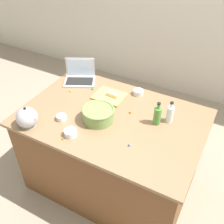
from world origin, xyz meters
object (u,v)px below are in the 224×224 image
object	(u,v)px
bottle_vinegar	(170,114)
ramekin_medium	(62,117)
bottle_olive	(157,115)
kettle	(27,118)
mixing_bowl_large	(98,114)
cutting_board	(110,96)
laptop	(80,76)
ramekin_small	(138,92)
butter_stick_left	(113,95)
ramekin_wide	(71,133)

from	to	relation	value
bottle_vinegar	ramekin_medium	world-z (taller)	bottle_vinegar
bottle_vinegar	bottle_olive	distance (m)	0.11
kettle	ramekin_medium	size ratio (longest dim) A/B	2.51
bottle_olive	mixing_bowl_large	bearing A→B (deg)	-156.71
bottle_olive	cutting_board	bearing A→B (deg)	164.41
mixing_bowl_large	ramekin_medium	distance (m)	0.32
cutting_board	ramekin_medium	distance (m)	0.53
ramekin_medium	bottle_olive	bearing A→B (deg)	24.87
laptop	bottle_vinegar	size ratio (longest dim) A/B	1.87
bottle_olive	ramekin_small	distance (m)	0.45
bottle_olive	kettle	size ratio (longest dim) A/B	1.00
butter_stick_left	ramekin_wide	distance (m)	0.62
mixing_bowl_large	bottle_olive	size ratio (longest dim) A/B	1.28
butter_stick_left	bottle_vinegar	bearing A→B (deg)	-7.08
laptop	ramekin_medium	distance (m)	0.65
bottle_olive	ramekin_small	world-z (taller)	bottle_olive
kettle	ramekin_small	distance (m)	1.06
laptop	mixing_bowl_large	bearing A→B (deg)	-42.94
laptop	ramekin_wide	distance (m)	0.83
mixing_bowl_large	ramekin_small	distance (m)	0.54
ramekin_wide	laptop	bearing A→B (deg)	118.63
ramekin_small	ramekin_wide	size ratio (longest dim) A/B	0.95
laptop	ramekin_small	distance (m)	0.64
cutting_board	ramekin_wide	bearing A→B (deg)	-91.60
mixing_bowl_large	butter_stick_left	xyz separation A→B (m)	(-0.05, 0.34, -0.03)
kettle	ramekin_wide	bearing A→B (deg)	9.73
cutting_board	ramekin_wide	distance (m)	0.62
mixing_bowl_large	kettle	xyz separation A→B (m)	(-0.48, -0.34, 0.02)
kettle	laptop	bearing A→B (deg)	91.24
bottle_vinegar	butter_stick_left	distance (m)	0.59
ramekin_small	ramekin_medium	distance (m)	0.79
bottle_olive	ramekin_wide	xyz separation A→B (m)	(-0.55, -0.47, -0.06)
bottle_vinegar	kettle	world-z (taller)	bottle_vinegar
laptop	ramekin_small	bearing A→B (deg)	4.85
kettle	ramekin_small	world-z (taller)	kettle
bottle_vinegar	butter_stick_left	size ratio (longest dim) A/B	1.83
cutting_board	ramekin_wide	size ratio (longest dim) A/B	2.79
bottle_vinegar	bottle_olive	size ratio (longest dim) A/B	0.94
butter_stick_left	bottle_olive	bearing A→B (deg)	-16.60
cutting_board	ramekin_small	size ratio (longest dim) A/B	2.94
ramekin_medium	butter_stick_left	bearing A→B (deg)	64.37
laptop	bottle_vinegar	xyz separation A→B (m)	(1.04, -0.19, 0.03)
cutting_board	bottle_vinegar	bearing A→B (deg)	-6.69
bottle_vinegar	ramekin_small	distance (m)	0.47
bottle_olive	kettle	world-z (taller)	bottle_olive
mixing_bowl_large	bottle_vinegar	size ratio (longest dim) A/B	1.36
laptop	bottle_olive	world-z (taller)	laptop
bottle_olive	ramekin_medium	size ratio (longest dim) A/B	2.51
bottle_olive	butter_stick_left	world-z (taller)	bottle_olive
ramekin_medium	ramekin_wide	size ratio (longest dim) A/B	0.83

